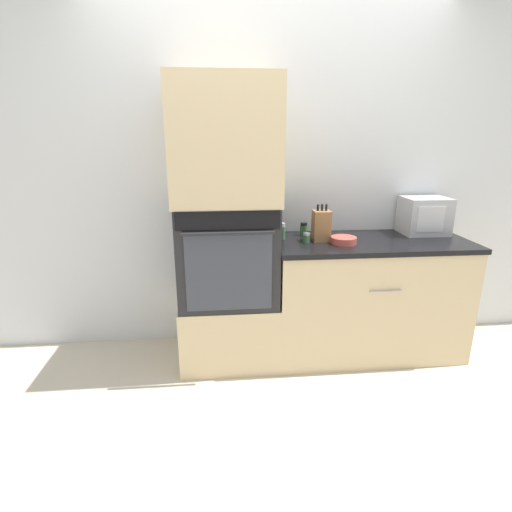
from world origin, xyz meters
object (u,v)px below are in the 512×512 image
(knife_block, at_px, (321,226))
(condiment_jar_mid, at_px, (282,231))
(condiment_jar_near, at_px, (304,229))
(condiment_jar_far, at_px, (307,238))
(wall_oven, at_px, (228,252))
(bowl, at_px, (344,240))
(microwave, at_px, (424,216))

(knife_block, distance_m, condiment_jar_mid, 0.28)
(condiment_jar_near, xyz_separation_m, condiment_jar_mid, (-0.18, -0.10, 0.01))
(knife_block, xyz_separation_m, condiment_jar_far, (-0.11, -0.04, -0.08))
(wall_oven, distance_m, bowl, 0.80)
(microwave, bearing_deg, condiment_jar_far, -169.20)
(bowl, bearing_deg, condiment_jar_mid, 158.70)
(condiment_jar_mid, xyz_separation_m, condiment_jar_far, (0.15, -0.10, -0.02))
(condiment_jar_mid, relative_size, condiment_jar_far, 1.73)
(knife_block, bearing_deg, bowl, -33.66)
(knife_block, distance_m, condiment_jar_far, 0.14)
(condiment_jar_near, bearing_deg, bowl, -48.10)
(bowl, relative_size, condiment_jar_near, 1.82)
(microwave, bearing_deg, knife_block, -170.46)
(knife_block, xyz_separation_m, condiment_jar_near, (-0.09, 0.16, -0.06))
(microwave, height_order, bowl, microwave)
(knife_block, xyz_separation_m, bowl, (0.14, -0.09, -0.08))
(wall_oven, relative_size, bowl, 3.89)
(condiment_jar_far, bearing_deg, knife_block, 19.79)
(microwave, relative_size, condiment_jar_far, 4.77)
(microwave, bearing_deg, condiment_jar_near, 178.58)
(wall_oven, distance_m, knife_block, 0.68)
(condiment_jar_mid, distance_m, condiment_jar_far, 0.19)
(knife_block, height_order, condiment_jar_mid, knife_block)
(microwave, xyz_separation_m, condiment_jar_far, (-0.93, -0.18, -0.10))
(wall_oven, height_order, knife_block, wall_oven)
(condiment_jar_near, relative_size, condiment_jar_mid, 0.82)
(condiment_jar_near, height_order, condiment_jar_far, condiment_jar_near)
(condiment_jar_near, height_order, condiment_jar_mid, condiment_jar_mid)
(condiment_jar_near, bearing_deg, knife_block, -61.10)
(wall_oven, bearing_deg, condiment_jar_mid, 12.29)
(bowl, xyz_separation_m, condiment_jar_far, (-0.25, 0.05, 0.01))
(bowl, height_order, condiment_jar_far, condiment_jar_far)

